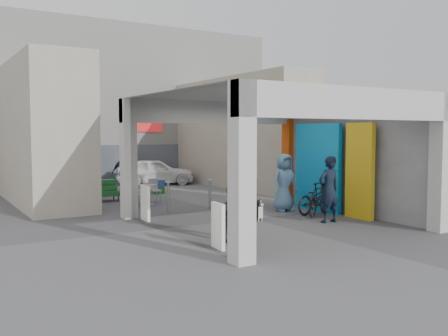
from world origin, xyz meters
TOP-DOWN VIEW (x-y plane):
  - ground at (0.00, 0.00)m, footprint 90.00×90.00m
  - arcade_canopy at (0.54, -0.82)m, footprint 6.40×6.45m
  - far_building at (-0.00, 13.99)m, footprint 18.00×4.08m
  - plaza_bldg_left at (-4.50, 7.50)m, footprint 2.00×9.00m
  - plaza_bldg_right at (4.50, 7.50)m, footprint 2.00×9.00m
  - bollard_left at (-1.53, 2.44)m, footprint 0.09×0.09m
  - bollard_center at (-0.03, 2.41)m, footprint 0.09×0.09m
  - bollard_right at (1.70, 2.21)m, footprint 0.09×0.09m
  - advert_board_near at (-2.75, -2.69)m, footprint 0.15×0.56m
  - advert_board_far at (-2.75, 1.37)m, footprint 0.12×0.55m
  - cafe_set at (-1.55, 4.55)m, footprint 1.39×1.12m
  - produce_stand at (-2.53, 5.90)m, footprint 1.18×0.64m
  - crate_stack at (0.12, 6.93)m, footprint 0.46×0.37m
  - border_collie at (-0.00, -0.30)m, footprint 0.23×0.45m
  - man_with_dog at (1.51, -1.59)m, footprint 0.70×0.47m
  - man_back_turned at (-1.91, -2.24)m, footprint 0.98×0.84m
  - man_elderly at (1.71, 0.67)m, footprint 0.92×0.61m
  - man_crates at (-0.94, 7.92)m, footprint 1.09×0.63m
  - bicycle_front at (2.30, -0.22)m, footprint 1.93×1.00m
  - bicycle_rear at (2.06, -0.56)m, footprint 1.72×1.25m
  - white_van at (1.47, 10.34)m, footprint 3.99×2.49m

SIDE VIEW (x-z plane):
  - ground at x=0.00m, z-range 0.00..0.00m
  - border_collie at x=0.00m, z-range -0.06..0.56m
  - crate_stack at x=0.12m, z-range 0.00..0.56m
  - cafe_set at x=-1.55m, z-range -0.12..0.72m
  - produce_stand at x=-2.53m, z-range -0.08..0.70m
  - bollard_right at x=1.70m, z-range 0.00..0.95m
  - bollard_center at x=-0.03m, z-range 0.00..0.96m
  - bollard_left at x=-1.53m, z-range 0.00..0.96m
  - bicycle_front at x=2.30m, z-range 0.00..0.97m
  - advert_board_near at x=-2.75m, z-range 0.01..1.01m
  - advert_board_far at x=-2.75m, z-range 0.01..1.01m
  - bicycle_rear at x=2.06m, z-range 0.00..1.02m
  - white_van at x=1.47m, z-range 0.00..1.27m
  - man_crates at x=-0.94m, z-range 0.00..1.75m
  - man_back_turned at x=-1.91m, z-range 0.00..1.76m
  - man_elderly at x=1.71m, z-range 0.00..1.85m
  - man_with_dog at x=1.51m, z-range 0.00..1.86m
  - arcade_canopy at x=0.54m, z-range -0.90..5.50m
  - plaza_bldg_left at x=-4.50m, z-range 0.00..5.00m
  - plaza_bldg_right at x=4.50m, z-range 0.00..5.00m
  - far_building at x=0.00m, z-range -0.01..7.99m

